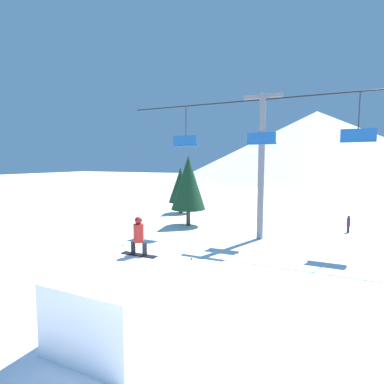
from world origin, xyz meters
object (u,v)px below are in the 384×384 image
at_px(snow_ramp, 124,302).
at_px(distant_skier, 348,223).
at_px(pine_tree_near, 188,183).
at_px(snowboarder, 139,236).

distance_m(snow_ramp, distant_skier, 18.26).
bearing_deg(distant_skier, pine_tree_near, -166.93).
height_order(snow_ramp, distant_skier, snow_ramp).
bearing_deg(pine_tree_near, distant_skier, 13.07).
xyz_separation_m(snow_ramp, distant_skier, (6.71, 16.98, -0.32)).
bearing_deg(distant_skier, snow_ramp, -111.55).
xyz_separation_m(snowboarder, pine_tree_near, (-4.38, 13.06, 0.78)).
bearing_deg(snow_ramp, pine_tree_near, 108.16).
height_order(pine_tree_near, distant_skier, pine_tree_near).
xyz_separation_m(pine_tree_near, distant_skier, (11.41, 2.65, -2.74)).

